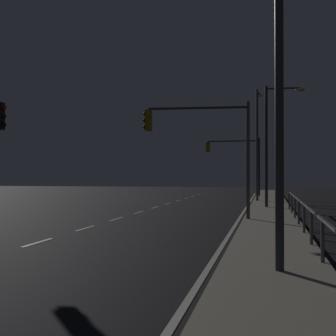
{
  "coord_description": "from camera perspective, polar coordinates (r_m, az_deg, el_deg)",
  "views": [
    {
      "loc": [
        6.88,
        -4.95,
        2.1
      ],
      "look_at": [
        1.39,
        22.19,
        2.44
      ],
      "focal_mm": 52.63,
      "sensor_mm": 36.0,
      "label": 1
    }
  ],
  "objects": [
    {
      "name": "traffic_light_near_right",
      "position": [
        21.97,
        3.75,
        3.79
      ],
      "size": [
        4.76,
        0.52,
        5.15
      ],
      "color": "#4C4C51",
      "rests_on": "sidewalk_right"
    },
    {
      "name": "traffic_light_far_left",
      "position": [
        45.16,
        7.75,
        1.56
      ],
      "size": [
        4.96,
        0.46,
        5.22
      ],
      "color": "#2D3033",
      "rests_on": "sidewalk_right"
    },
    {
      "name": "street_lamp_corner",
      "position": [
        29.99,
        12.05,
        3.92
      ],
      "size": [
        2.35,
        0.37,
        7.2
      ],
      "color": "#2D3033",
      "rests_on": "sidewalk_right"
    },
    {
      "name": "barrier_fence",
      "position": [
        15.7,
        15.84,
        -5.16
      ],
      "size": [
        0.09,
        25.42,
        0.98
      ],
      "color": "#59595E",
      "rests_on": "sidewalk_right"
    },
    {
      "name": "lane_markings_center",
      "position": [
        26.92,
        -3.41,
        -5.16
      ],
      "size": [
        0.14,
        50.0,
        0.01
      ],
      "color": "silver",
      "rests_on": "ground"
    },
    {
      "name": "street_lamp_mid_block",
      "position": [
        10.98,
        12.76,
        14.74
      ],
      "size": [
        0.56,
        2.18,
        8.2
      ],
      "color": "#2D3033",
      "rests_on": "sidewalk_right"
    },
    {
      "name": "lane_edge_line",
      "position": [
        27.56,
        8.74,
        -5.05
      ],
      "size": [
        0.14,
        53.0,
        0.01
      ],
      "color": "silver",
      "rests_on": "ground"
    },
    {
      "name": "sidewalk_right",
      "position": [
        22.54,
        11.84,
        -5.85
      ],
      "size": [
        2.39,
        77.0,
        0.14
      ],
      "primitive_type": "cube",
      "color": "#9E937F",
      "rests_on": "ground"
    },
    {
      "name": "street_lamp_median",
      "position": [
        37.1,
        10.34,
        3.74
      ],
      "size": [
        0.56,
        1.49,
        8.2
      ],
      "color": "#4C4C51",
      "rests_on": "sidewalk_right"
    },
    {
      "name": "ground_plane",
      "position": [
        23.57,
        -5.6,
        -5.81
      ],
      "size": [
        112.0,
        112.0,
        0.0
      ],
      "primitive_type": "plane",
      "color": "black",
      "rests_on": "ground"
    }
  ]
}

